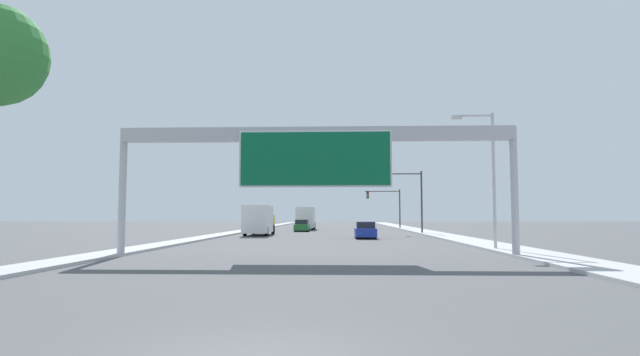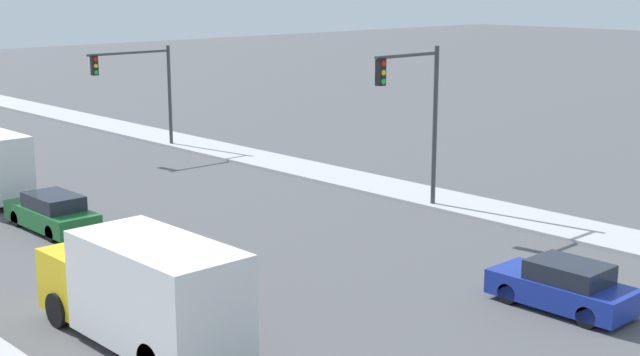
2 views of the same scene
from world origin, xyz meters
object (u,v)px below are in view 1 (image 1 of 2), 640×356
at_px(sign_gantry, 315,149).
at_px(street_lamp_right, 488,168).
at_px(car_near_center, 302,226).
at_px(truck_box_secondary, 306,218).
at_px(traffic_light_mid_block, 388,201).
at_px(traffic_light_near_intersection, 411,192).
at_px(car_far_left, 365,230).
at_px(truck_box_primary, 259,220).

distance_m(sign_gantry, street_lamp_right, 11.08).
relative_size(car_near_center, truck_box_secondary, 0.64).
bearing_deg(sign_gantry, traffic_light_mid_block, 80.38).
height_order(sign_gantry, truck_box_secondary, sign_gantry).
bearing_deg(traffic_light_near_intersection, truck_box_secondary, 130.37).
bearing_deg(car_far_left, traffic_light_near_intersection, 61.96).
bearing_deg(truck_box_secondary, truck_box_primary, -100.26).
relative_size(truck_box_primary, street_lamp_right, 0.89).
bearing_deg(car_far_left, traffic_light_mid_block, 80.73).
distance_m(sign_gantry, truck_box_secondary, 45.28).
height_order(truck_box_primary, truck_box_secondary, truck_box_secondary).
xyz_separation_m(truck_box_secondary, traffic_light_near_intersection, (12.64, -14.87, 2.98)).
relative_size(traffic_light_near_intersection, street_lamp_right, 0.85).
height_order(traffic_light_mid_block, street_lamp_right, street_lamp_right).
relative_size(truck_box_primary, traffic_light_near_intersection, 1.05).
bearing_deg(truck_box_secondary, traffic_light_near_intersection, -49.63).
bearing_deg(truck_box_primary, car_far_left, -30.28).
height_order(sign_gantry, street_lamp_right, street_lamp_right).
relative_size(car_far_left, traffic_light_near_intersection, 0.62).
height_order(sign_gantry, truck_box_primary, sign_gantry).
bearing_deg(traffic_light_mid_block, truck_box_primary, -122.35).
bearing_deg(street_lamp_right, traffic_light_near_intersection, 92.01).
height_order(car_far_left, traffic_light_mid_block, traffic_light_mid_block).
distance_m(truck_box_primary, truck_box_secondary, 19.65).
relative_size(traffic_light_near_intersection, traffic_light_mid_block, 1.17).
bearing_deg(traffic_light_mid_block, car_far_left, -99.27).
bearing_deg(car_near_center, street_lamp_right, -67.80).
xyz_separation_m(sign_gantry, car_far_left, (3.50, 19.51, -4.73)).
bearing_deg(traffic_light_near_intersection, car_near_center, 148.56).
bearing_deg(street_lamp_right, sign_gantry, -155.07).
xyz_separation_m(car_far_left, truck_box_primary, (-10.50, 6.13, 0.84)).
distance_m(truck_box_secondary, traffic_light_mid_block, 13.28).
relative_size(truck_box_secondary, traffic_light_near_intersection, 1.08).
height_order(car_near_center, traffic_light_mid_block, traffic_light_mid_block).
relative_size(sign_gantry, truck_box_primary, 2.80).
distance_m(sign_gantry, truck_box_primary, 26.87).
relative_size(sign_gantry, street_lamp_right, 2.48).
height_order(car_far_left, car_near_center, car_far_left).
height_order(car_far_left, truck_box_primary, truck_box_primary).
height_order(car_near_center, truck_box_primary, truck_box_primary).
relative_size(car_far_left, car_near_center, 0.90).
bearing_deg(car_near_center, car_far_left, -69.09).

